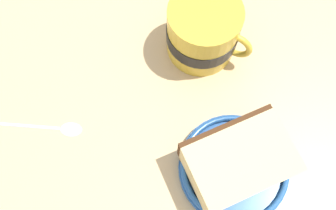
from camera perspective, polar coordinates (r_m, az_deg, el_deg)
ground_plane at (r=47.64cm, az=1.08°, el=-12.57°), size 145.14×145.14×3.78cm
small_plate at (r=45.82cm, az=10.67°, el=-10.02°), size 14.07×14.07×1.89cm
cake_slice at (r=42.81cm, az=11.25°, el=-8.98°), size 14.44×13.20×5.80cm
tea_mug at (r=48.45cm, az=5.74°, el=11.89°), size 9.89×12.11×8.69cm
teaspoon at (r=49.07cm, az=-17.44°, el=-3.57°), size 6.85×10.14×0.80cm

